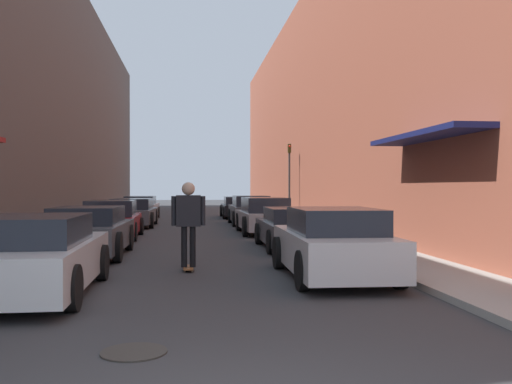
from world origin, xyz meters
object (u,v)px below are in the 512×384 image
object	(u,v)px
parked_car_left_1	(89,232)
manhole_cover	(134,352)
parked_car_right_2	(264,216)
parked_car_left_2	(112,220)
traffic_light	(289,173)
parked_car_right_4	(240,207)
skateboarder	(188,216)
parked_car_right_0	(333,244)
parked_car_right_3	(250,210)
parked_car_left_4	(141,208)
parked_car_left_3	(133,213)
parked_car_left_0	(31,256)
parked_car_right_1	(294,228)

from	to	relation	value
parked_car_left_1	manhole_cover	size ratio (longest dim) A/B	5.98
parked_car_right_2	parked_car_left_2	bearing A→B (deg)	-165.57
parked_car_left_2	traffic_light	bearing A→B (deg)	49.64
parked_car_right_4	skateboarder	world-z (taller)	skateboarder
parked_car_right_0	parked_car_right_3	distance (m)	15.76
parked_car_left_2	traffic_light	distance (m)	12.14
parked_car_left_1	parked_car_right_0	distance (m)	6.61
parked_car_left_4	skateboarder	bearing A→B (deg)	-82.37
parked_car_left_3	parked_car_right_4	bearing A→B (deg)	51.38
parked_car_right_0	traffic_light	bearing A→B (deg)	82.54
parked_car_left_2	parked_car_right_4	size ratio (longest dim) A/B	0.91
parked_car_left_1	traffic_light	distance (m)	16.35
manhole_cover	traffic_light	distance (m)	23.75
parked_car_left_0	parked_car_right_2	world-z (taller)	parked_car_right_2
parked_car_left_3	manhole_cover	size ratio (longest dim) A/B	6.68
parked_car_left_1	parked_car_right_3	xyz separation A→B (m)	(5.34, 11.74, 0.03)
parked_car_right_0	parked_car_left_1	bearing A→B (deg)	142.52
parked_car_left_2	manhole_cover	bearing A→B (deg)	-81.55
parked_car_left_2	parked_car_right_2	distance (m)	5.62
parked_car_left_1	parked_car_left_2	world-z (taller)	parked_car_left_2
parked_car_left_4	parked_car_right_2	bearing A→B (deg)	-61.85
parked_car_left_4	parked_car_right_2	xyz separation A→B (m)	(5.44, -10.16, 0.04)
parked_car_left_4	manhole_cover	xyz separation A→B (m)	(2.04, -25.35, -0.60)
parked_car_left_0	parked_car_right_3	distance (m)	17.74
parked_car_right_2	parked_car_right_3	xyz separation A→B (m)	(0.02, 5.15, -0.00)
parked_car_right_4	manhole_cover	xyz separation A→B (m)	(-3.44, -26.30, -0.58)
parked_car_left_1	parked_car_right_0	world-z (taller)	parked_car_right_0
parked_car_left_2	manhole_cover	distance (m)	13.95
parked_car_left_0	parked_car_left_2	world-z (taller)	parked_car_left_2
parked_car_left_4	parked_car_right_3	distance (m)	7.41
parked_car_left_3	parked_car_left_4	distance (m)	5.74
parked_car_left_4	traffic_light	bearing A→B (deg)	-17.34
parked_car_left_1	parked_car_right_1	bearing A→B (deg)	12.98
parked_car_right_2	manhole_cover	world-z (taller)	parked_car_right_2
parked_car_left_0	parked_car_left_2	size ratio (longest dim) A/B	1.04
parked_car_left_0	parked_car_left_3	size ratio (longest dim) A/B	0.95
parked_car_left_0	parked_car_right_1	world-z (taller)	parked_car_left_0
parked_car_left_2	parked_car_right_2	world-z (taller)	parked_car_right_2
parked_car_left_3	parked_car_right_4	size ratio (longest dim) A/B	1.01
parked_car_right_1	traffic_light	bearing A→B (deg)	80.49
parked_car_left_3	skateboarder	size ratio (longest dim) A/B	2.53
parked_car_left_1	manhole_cover	xyz separation A→B (m)	(1.93, -8.59, -0.61)
parked_car_left_1	parked_car_left_4	xyz separation A→B (m)	(-0.12, 16.75, -0.01)
parked_car_left_3	manhole_cover	world-z (taller)	parked_car_left_3
parked_car_right_3	traffic_light	distance (m)	3.92
parked_car_left_3	parked_car_left_4	world-z (taller)	parked_car_left_4
parked_car_left_1	parked_car_right_4	world-z (taller)	parked_car_left_1
parked_car_left_0	parked_car_left_3	distance (m)	16.19
parked_car_left_2	parked_car_left_0	bearing A→B (deg)	-89.44
parked_car_right_3	manhole_cover	bearing A→B (deg)	-99.53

